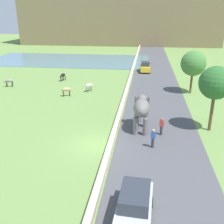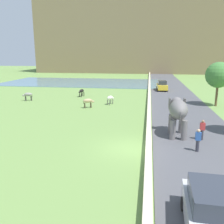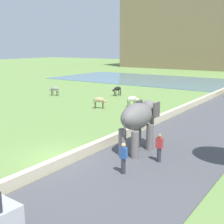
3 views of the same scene
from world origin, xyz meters
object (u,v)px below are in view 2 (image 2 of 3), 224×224
(cow_tan, at_px, (88,101))
(person_trailing, at_px, (198,140))
(cow_grey, at_px, (28,95))
(cow_black, at_px, (81,91))
(car_silver, at_px, (210,212))
(cow_white, at_px, (110,98))
(car_yellow, at_px, (162,86))
(person_beside_elephant, at_px, (202,130))
(elephant, at_px, (178,111))

(cow_tan, bearing_deg, person_trailing, -49.40)
(cow_grey, xyz_separation_m, cow_tan, (9.55, -3.32, 0.00))
(cow_black, bearing_deg, car_silver, -65.81)
(car_silver, bearing_deg, person_trailing, 82.68)
(cow_white, bearing_deg, car_yellow, 61.94)
(person_trailing, height_order, cow_black, person_trailing)
(cow_white, bearing_deg, person_beside_elephant, -54.09)
(cow_tan, xyz_separation_m, cow_black, (-2.99, 7.74, 0.00))
(car_yellow, relative_size, cow_grey, 2.87)
(elephant, distance_m, person_trailing, 3.62)
(person_beside_elephant, xyz_separation_m, cow_grey, (-20.94, 13.32, -0.04))
(car_silver, height_order, cow_black, car_silver)
(elephant, bearing_deg, car_silver, -89.99)
(car_yellow, distance_m, cow_tan, 18.72)
(elephant, xyz_separation_m, car_yellow, (-0.00, 25.20, -1.14))
(person_trailing, distance_m, car_yellow, 28.49)
(car_silver, height_order, cow_white, car_silver)
(elephant, distance_m, cow_grey, 22.89)
(person_trailing, distance_m, cow_black, 24.32)
(cow_grey, bearing_deg, car_silver, -50.96)
(elephant, relative_size, car_yellow, 0.85)
(car_yellow, height_order, car_silver, same)
(person_beside_elephant, bearing_deg, cow_grey, 147.55)
(person_trailing, relative_size, cow_black, 1.15)
(elephant, bearing_deg, cow_white, 122.02)
(cow_white, distance_m, cow_grey, 11.94)
(person_trailing, bearing_deg, person_beside_elephant, 72.55)
(person_trailing, xyz_separation_m, car_yellow, (-1.02, 28.47, 0.03))
(person_trailing, distance_m, cow_tan, 16.34)
(elephant, xyz_separation_m, cow_tan, (-9.61, 9.13, -1.20))
(elephant, xyz_separation_m, cow_black, (-12.60, 16.87, -1.20))
(person_beside_elephant, xyz_separation_m, car_silver, (-1.77, -10.32, 0.03))
(car_yellow, distance_m, cow_white, 15.41)
(cow_white, bearing_deg, person_trailing, -60.91)
(elephant, relative_size, person_trailing, 2.13)
(person_beside_elephant, bearing_deg, cow_tan, 138.72)
(elephant, distance_m, person_beside_elephant, 2.29)
(cow_grey, bearing_deg, person_trailing, -37.91)
(car_yellow, bearing_deg, person_beside_elephant, -86.09)
(car_silver, relative_size, cow_tan, 2.95)
(car_yellow, bearing_deg, car_silver, -89.99)
(person_trailing, distance_m, cow_white, 17.02)
(elephant, height_order, cow_white, elephant)
(car_yellow, relative_size, car_silver, 1.00)
(person_beside_elephant, relative_size, person_trailing, 1.00)
(car_yellow, height_order, cow_grey, car_yellow)
(car_silver, relative_size, cow_white, 2.93)
(person_trailing, xyz_separation_m, cow_tan, (-10.63, 12.40, -0.04))
(person_trailing, relative_size, car_silver, 0.40)
(cow_black, bearing_deg, elephant, -53.24)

